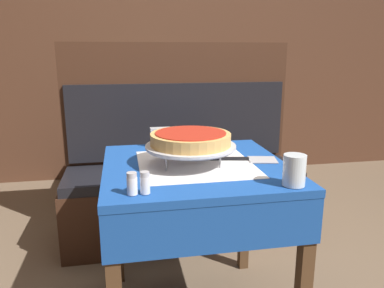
% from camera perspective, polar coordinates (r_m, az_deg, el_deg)
% --- Properties ---
extents(dining_table_front, '(0.76, 0.76, 0.74)m').
position_cam_1_polar(dining_table_front, '(1.61, 0.51, -7.04)').
color(dining_table_front, '#194799').
rests_on(dining_table_front, ground_plane).
extents(dining_table_rear, '(0.64, 0.64, 0.74)m').
position_cam_1_polar(dining_table_rear, '(3.13, -7.24, 3.11)').
color(dining_table_rear, '#1E6B33').
rests_on(dining_table_rear, ground_plane).
extents(booth_bench, '(1.49, 0.49, 1.25)m').
position_cam_1_polar(booth_bench, '(2.46, -1.54, -5.96)').
color(booth_bench, '#3D2316').
rests_on(booth_bench, ground_plane).
extents(back_wall_panel, '(6.00, 0.04, 2.40)m').
position_cam_1_polar(back_wall_panel, '(3.61, -6.20, 13.93)').
color(back_wall_panel, '#4C2D1E').
rests_on(back_wall_panel, ground_plane).
extents(pizza_pan_stand, '(0.37, 0.37, 0.09)m').
position_cam_1_polar(pizza_pan_stand, '(1.53, -0.21, -0.49)').
color(pizza_pan_stand, '#ADADB2').
rests_on(pizza_pan_stand, dining_table_front).
extents(deep_dish_pizza, '(0.33, 0.33, 0.05)m').
position_cam_1_polar(deep_dish_pizza, '(1.53, -0.21, 0.83)').
color(deep_dish_pizza, tan).
rests_on(deep_dish_pizza, pizza_pan_stand).
extents(pizza_server, '(0.29, 0.12, 0.01)m').
position_cam_1_polar(pizza_server, '(1.64, 8.42, -2.30)').
color(pizza_server, '#BCBCC1').
rests_on(pizza_server, dining_table_front).
extents(water_glass_near, '(0.08, 0.08, 0.11)m').
position_cam_1_polar(water_glass_near, '(1.36, 15.32, -3.86)').
color(water_glass_near, silver).
rests_on(water_glass_near, dining_table_front).
extents(salt_shaker, '(0.04, 0.04, 0.08)m').
position_cam_1_polar(salt_shaker, '(1.25, -9.12, -5.98)').
color(salt_shaker, silver).
rests_on(salt_shaker, dining_table_front).
extents(pepper_shaker, '(0.03, 0.03, 0.08)m').
position_cam_1_polar(pepper_shaker, '(1.25, -7.18, -5.88)').
color(pepper_shaker, silver).
rests_on(pepper_shaker, dining_table_front).
extents(napkin_holder, '(0.10, 0.05, 0.09)m').
position_cam_1_polar(napkin_holder, '(1.87, -4.82, 1.12)').
color(napkin_holder, '#B2B2B7').
rests_on(napkin_holder, dining_table_front).
extents(condiment_caddy, '(0.13, 0.13, 0.16)m').
position_cam_1_polar(condiment_caddy, '(3.03, -6.05, 5.93)').
color(condiment_caddy, black).
rests_on(condiment_caddy, dining_table_rear).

